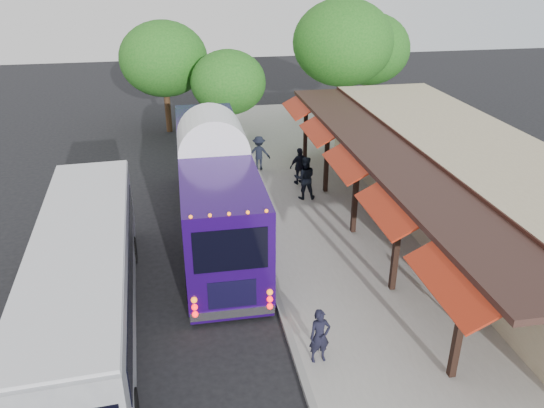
{
  "coord_description": "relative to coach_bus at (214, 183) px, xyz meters",
  "views": [
    {
      "loc": [
        -2.65,
        -13.48,
        10.03
      ],
      "look_at": [
        0.51,
        3.74,
        1.8
      ],
      "focal_mm": 35.0,
      "sensor_mm": 36.0,
      "label": 1
    }
  ],
  "objects": [
    {
      "name": "curb",
      "position": [
        1.5,
        -1.38,
        -2.02
      ],
      "size": [
        0.2,
        40.0,
        0.16
      ],
      "primitive_type": "cube",
      "color": "gray",
      "rests_on": "ground"
    },
    {
      "name": "ped_c",
      "position": [
        4.31,
        3.86,
        -1.06
      ],
      "size": [
        1.12,
        0.71,
        1.78
      ],
      "primitive_type": "imported",
      "rotation": [
        0.0,
        0.0,
        3.42
      ],
      "color": "black",
      "rests_on": "sidewalk"
    },
    {
      "name": "coach_bus",
      "position": [
        0.0,
        0.0,
        0.0
      ],
      "size": [
        2.64,
        12.25,
        3.9
      ],
      "rotation": [
        0.0,
        0.0,
        -0.0
      ],
      "color": "#220755",
      "rests_on": "ground"
    },
    {
      "name": "sign_board",
      "position": [
        6.5,
        -7.4,
        -1.26
      ],
      "size": [
        0.14,
        0.46,
        1.01
      ],
      "rotation": [
        0.0,
        0.0,
        -0.21
      ],
      "color": "black",
      "rests_on": "sidewalk"
    },
    {
      "name": "ped_a",
      "position": [
        2.05,
        -8.13,
        -1.15
      ],
      "size": [
        0.61,
        0.43,
        1.58
      ],
      "primitive_type": "imported",
      "rotation": [
        0.0,
        0.0,
        0.09
      ],
      "color": "black",
      "rests_on": "sidewalk"
    },
    {
      "name": "ped_d",
      "position": [
        2.71,
        6.06,
        -1.08
      ],
      "size": [
        1.24,
        0.89,
        1.74
      ],
      "primitive_type": "imported",
      "rotation": [
        0.0,
        0.0,
        2.91
      ],
      "color": "black",
      "rests_on": "sidewalk"
    },
    {
      "name": "tree_mid",
      "position": [
        9.03,
        13.02,
        3.13
      ],
      "size": [
        6.12,
        6.12,
        7.84
      ],
      "color": "#382314",
      "rests_on": "ground"
    },
    {
      "name": "tree_right",
      "position": [
        11.21,
        14.52,
        2.48
      ],
      "size": [
        5.36,
        5.36,
        6.86
      ],
      "color": "#382314",
      "rests_on": "ground"
    },
    {
      "name": "tree_left",
      "position": [
        1.76,
        10.78,
        1.5
      ],
      "size": [
        4.21,
        4.21,
        5.4
      ],
      "color": "#382314",
      "rests_on": "ground"
    },
    {
      "name": "ped_b",
      "position": [
        4.14,
        2.17,
        -0.97
      ],
      "size": [
        1.04,
        0.86,
        1.96
      ],
      "primitive_type": "imported",
      "rotation": [
        0.0,
        0.0,
        3.01
      ],
      "color": "black",
      "rests_on": "sidewalk"
    },
    {
      "name": "city_bus",
      "position": [
        -4.13,
        -5.35,
        -0.37
      ],
      "size": [
        3.11,
        11.7,
        3.11
      ],
      "rotation": [
        0.0,
        0.0,
        0.05
      ],
      "color": "gray",
      "rests_on": "ground"
    },
    {
      "name": "ground",
      "position": [
        1.45,
        -5.38,
        -2.1
      ],
      "size": [
        90.0,
        90.0,
        0.0
      ],
      "primitive_type": "plane",
      "color": "black",
      "rests_on": "ground"
    },
    {
      "name": "station_shelter",
      "position": [
        9.83,
        -1.38,
        -0.25
      ],
      "size": [
        8.15,
        20.0,
        3.6
      ],
      "color": "tan",
      "rests_on": "ground"
    },
    {
      "name": "tree_far",
      "position": [
        -1.74,
        13.91,
        2.36
      ],
      "size": [
        5.22,
        5.22,
        6.69
      ],
      "color": "#382314",
      "rests_on": "ground"
    },
    {
      "name": "sidewalk",
      "position": [
        6.45,
        -1.38,
        -2.02
      ],
      "size": [
        10.0,
        40.0,
        0.15
      ],
      "primitive_type": "cube",
      "color": "#9E9B93",
      "rests_on": "ground"
    }
  ]
}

